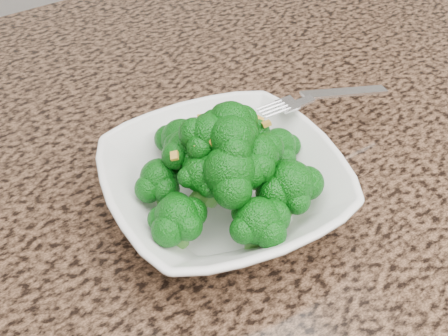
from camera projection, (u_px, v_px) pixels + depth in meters
granite_counter at (242, 230)px, 0.53m from camera, size 1.64×1.04×0.03m
bowl at (224, 187)px, 0.52m from camera, size 0.24×0.24×0.05m
broccoli_pile at (224, 133)px, 0.47m from camera, size 0.19×0.19×0.08m
garlic_topping at (224, 93)px, 0.45m from camera, size 0.11×0.11×0.01m
fork at (306, 101)px, 0.56m from camera, size 0.18×0.06×0.01m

